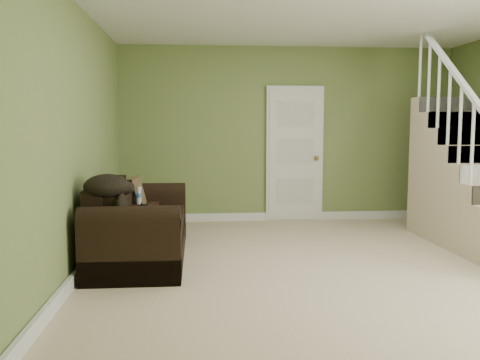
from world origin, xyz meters
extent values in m
cube|color=#C3A88D|center=(0.00, 0.00, 0.00)|extent=(5.00, 5.50, 0.01)
cube|color=white|center=(0.00, 0.00, 2.60)|extent=(5.00, 5.50, 0.01)
cube|color=olive|center=(0.00, 2.75, 1.30)|extent=(5.00, 0.04, 2.60)
cube|color=olive|center=(-2.50, 0.00, 1.30)|extent=(0.04, 5.50, 2.60)
cube|color=white|center=(0.00, 2.72, 0.06)|extent=(5.00, 0.04, 0.12)
cube|color=white|center=(-2.47, 0.00, 0.06)|extent=(0.04, 5.50, 0.12)
cube|color=white|center=(0.10, 2.71, 1.01)|extent=(0.86, 0.05, 2.02)
cube|color=white|center=(0.10, 2.69, 1.00)|extent=(0.78, 0.04, 1.96)
sphere|color=olive|center=(0.42, 2.65, 0.95)|extent=(0.07, 0.07, 0.07)
cylinder|color=white|center=(1.55, 0.35, 1.25)|extent=(0.04, 0.04, 0.90)
cylinder|color=white|center=(1.55, 0.62, 1.45)|extent=(0.04, 0.04, 0.90)
cylinder|color=white|center=(1.55, 0.89, 1.65)|extent=(0.04, 0.04, 0.90)
cube|color=#C3A88D|center=(2.00, 1.16, 0.70)|extent=(1.00, 0.27, 1.40)
cylinder|color=white|center=(1.55, 1.16, 1.85)|extent=(0.04, 0.04, 0.90)
cube|color=#C3A88D|center=(2.00, 1.43, 0.80)|extent=(1.00, 0.27, 1.60)
cylinder|color=white|center=(1.55, 1.43, 2.05)|extent=(0.04, 0.04, 0.90)
cube|color=#C3A88D|center=(2.00, 1.70, 0.90)|extent=(1.00, 0.27, 1.80)
cylinder|color=white|center=(1.55, 1.70, 2.25)|extent=(0.04, 0.04, 0.90)
cube|color=white|center=(1.55, 0.62, 1.90)|extent=(0.06, 2.46, 1.84)
cube|color=black|center=(-1.97, 0.65, 0.12)|extent=(0.91, 2.10, 0.24)
cube|color=black|center=(-1.87, 0.65, 0.34)|extent=(0.69, 1.59, 0.21)
cube|color=black|center=(-1.97, -0.28, 0.30)|extent=(0.91, 0.24, 0.59)
cube|color=black|center=(-1.97, 1.59, 0.30)|extent=(0.91, 0.24, 0.59)
cylinder|color=black|center=(-1.97, -0.28, 0.59)|extent=(0.91, 0.24, 0.24)
cylinder|color=black|center=(-1.97, 1.59, 0.59)|extent=(0.91, 0.24, 0.24)
cube|color=black|center=(-2.33, 0.65, 0.53)|extent=(0.19, 1.62, 0.60)
cube|color=black|center=(-2.18, 0.65, 0.61)|extent=(0.13, 1.57, 0.33)
cube|color=black|center=(-2.10, 1.08, 0.26)|extent=(0.56, 0.56, 0.53)
cylinder|color=silver|center=(-2.17, 1.03, 0.63)|extent=(0.06, 0.06, 0.20)
cylinder|color=#3074BC|center=(-2.17, 1.03, 0.63)|extent=(0.07, 0.07, 0.05)
cylinder|color=white|center=(-2.17, 1.03, 0.74)|extent=(0.03, 0.03, 0.03)
cylinder|color=silver|center=(-2.04, 1.07, 0.63)|extent=(0.06, 0.06, 0.20)
cylinder|color=#3074BC|center=(-2.04, 1.07, 0.63)|extent=(0.07, 0.07, 0.05)
cylinder|color=white|center=(-2.04, 1.07, 0.74)|extent=(0.03, 0.03, 0.03)
cylinder|color=silver|center=(-2.10, 1.17, 0.63)|extent=(0.06, 0.06, 0.20)
cylinder|color=#3074BC|center=(-2.10, 1.17, 0.63)|extent=(0.07, 0.07, 0.05)
cylinder|color=white|center=(-2.10, 1.17, 0.74)|extent=(0.03, 0.03, 0.03)
ellipsoid|color=black|center=(-1.94, 0.55, 0.52)|extent=(0.22, 0.31, 0.15)
ellipsoid|color=white|center=(-1.94, 0.49, 0.50)|extent=(0.11, 0.13, 0.08)
sphere|color=black|center=(-1.94, 0.41, 0.58)|extent=(0.12, 0.12, 0.10)
ellipsoid|color=white|center=(-1.94, 0.37, 0.56)|extent=(0.06, 0.05, 0.05)
cone|color=black|center=(-1.97, 0.42, 0.63)|extent=(0.04, 0.05, 0.04)
cone|color=black|center=(-1.92, 0.42, 0.63)|extent=(0.04, 0.05, 0.04)
cylinder|color=black|center=(-1.87, 0.66, 0.47)|extent=(0.13, 0.20, 0.03)
ellipsoid|color=yellow|center=(-1.80, 0.50, 0.48)|extent=(0.18, 0.19, 0.06)
cube|color=#4C331E|center=(-2.05, 1.24, 0.63)|extent=(0.25, 0.42, 0.40)
ellipsoid|color=black|center=(-2.22, 0.03, 0.86)|extent=(0.47, 0.59, 0.22)
camera|label=1|loc=(-1.37, -4.82, 1.42)|focal=38.00mm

